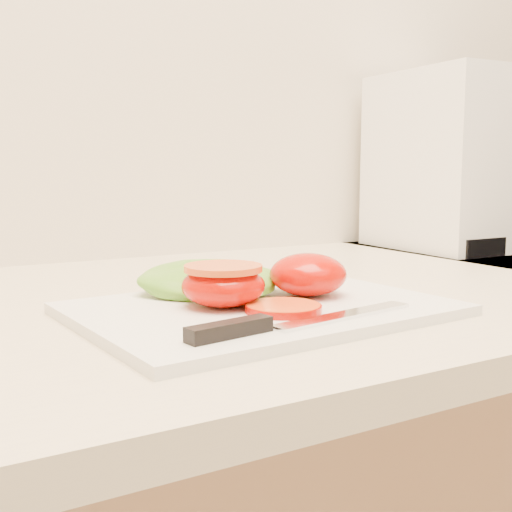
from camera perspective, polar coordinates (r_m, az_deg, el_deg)
cutting_board at (r=0.61m, az=0.47°, el=-4.73°), size 0.36×0.27×0.01m
tomato_half_dome at (r=0.65m, az=4.65°, el=-1.64°), size 0.08×0.08×0.04m
tomato_half_cut at (r=0.60m, az=-2.93°, el=-2.47°), size 0.08×0.08×0.04m
tomato_slice_0 at (r=0.58m, az=2.45°, el=-4.64°), size 0.07×0.07×0.01m
lettuce_leaf_0 at (r=0.66m, az=-4.04°, el=-2.17°), size 0.18×0.15×0.03m
knife at (r=0.52m, az=1.97°, el=-6.01°), size 0.23×0.04×0.01m
appliance at (r=1.18m, az=16.92°, el=8.02°), size 0.21×0.26×0.30m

